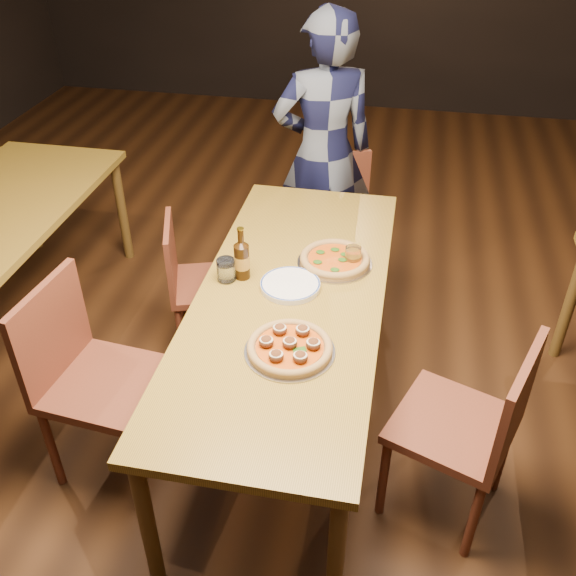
% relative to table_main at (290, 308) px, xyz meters
% --- Properties ---
extents(ground, '(9.00, 9.00, 0.00)m').
position_rel_table_main_xyz_m(ground, '(0.00, 0.00, -0.68)').
color(ground, black).
extents(room_shell, '(9.00, 9.00, 9.00)m').
position_rel_table_main_xyz_m(room_shell, '(0.00, 0.00, 1.18)').
color(room_shell, black).
rests_on(room_shell, ground).
extents(table_main, '(0.80, 2.00, 0.75)m').
position_rel_table_main_xyz_m(table_main, '(0.00, 0.00, 0.00)').
color(table_main, brown).
rests_on(table_main, ground).
extents(chair_main_nw, '(0.50, 0.50, 0.97)m').
position_rel_table_main_xyz_m(chair_main_nw, '(-0.71, -0.41, -0.19)').
color(chair_main_nw, '#5A2917').
rests_on(chair_main_nw, ground).
extents(chair_main_sw, '(0.48, 0.48, 0.82)m').
position_rel_table_main_xyz_m(chair_main_sw, '(-0.54, 0.48, -0.27)').
color(chair_main_sw, '#5A2917').
rests_on(chair_main_sw, ground).
extents(chair_main_e, '(0.57, 0.57, 0.95)m').
position_rel_table_main_xyz_m(chair_main_e, '(0.72, -0.36, -0.20)').
color(chair_main_e, '#5A2917').
rests_on(chair_main_e, ground).
extents(chair_end, '(0.53, 0.53, 0.86)m').
position_rel_table_main_xyz_m(chair_end, '(0.11, 1.18, -0.25)').
color(chair_end, '#5A2917').
rests_on(chair_end, ground).
extents(pizza_meatball, '(0.35, 0.35, 0.06)m').
position_rel_table_main_xyz_m(pizza_meatball, '(0.07, -0.37, 0.10)').
color(pizza_meatball, '#B7B7BF').
rests_on(pizza_meatball, table_main).
extents(pizza_margherita, '(0.35, 0.35, 0.05)m').
position_rel_table_main_xyz_m(pizza_margherita, '(0.16, 0.28, 0.09)').
color(pizza_margherita, '#B7B7BF').
rests_on(pizza_margherita, table_main).
extents(plate_stack, '(0.26, 0.26, 0.03)m').
position_rel_table_main_xyz_m(plate_stack, '(-0.01, 0.05, 0.08)').
color(plate_stack, white).
rests_on(plate_stack, table_main).
extents(beer_bottle, '(0.07, 0.07, 0.25)m').
position_rel_table_main_xyz_m(beer_bottle, '(-0.23, 0.09, 0.16)').
color(beer_bottle, black).
rests_on(beer_bottle, table_main).
extents(water_glass, '(0.08, 0.08, 0.10)m').
position_rel_table_main_xyz_m(water_glass, '(-0.30, 0.06, 0.12)').
color(water_glass, white).
rests_on(water_glass, table_main).
extents(amber_glass, '(0.07, 0.07, 0.09)m').
position_rel_table_main_xyz_m(amber_glass, '(0.24, 0.29, 0.12)').
color(amber_glass, '#AB7213').
rests_on(amber_glass, table_main).
extents(diner, '(0.71, 0.59, 1.66)m').
position_rel_table_main_xyz_m(diner, '(-0.05, 1.31, 0.15)').
color(diner, black).
rests_on(diner, ground).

